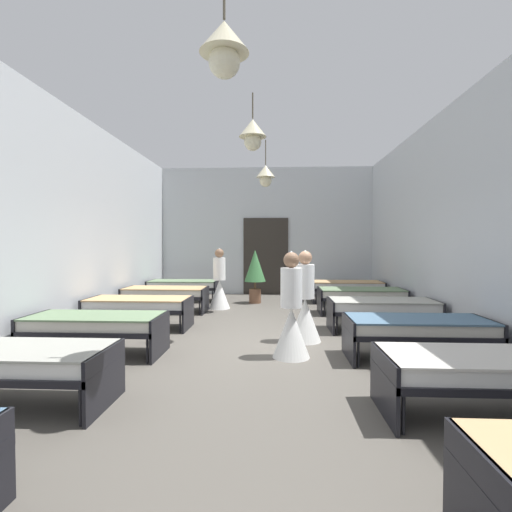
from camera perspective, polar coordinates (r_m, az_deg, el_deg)
The scene contains 16 objects.
ground_plane at distance 6.28m, azimuth 0.03°, elevation -13.24°, with size 7.19×12.22×0.10m, color #59544C.
room_shell at distance 7.46m, azimuth 0.58°, elevation 5.01°, with size 6.99×11.82×3.98m.
bed_left_row_1 at distance 4.48m, azimuth -32.92°, elevation -13.23°, with size 1.90×0.84×0.57m.
bed_right_row_1 at distance 4.15m, azimuth 31.60°, elevation -14.40°, with size 1.90×0.84×0.57m.
bed_left_row_2 at distance 5.91m, azimuth -23.05°, elevation -9.47°, with size 1.90×0.84×0.57m.
bed_right_row_2 at distance 5.66m, azimuth 23.21°, elevation -9.96°, with size 1.90×0.84×0.57m.
bed_left_row_3 at distance 7.45m, azimuth -17.24°, elevation -7.08°, with size 1.90×0.84×0.57m.
bed_right_row_3 at distance 7.26m, azimuth 18.52°, elevation -7.33°, with size 1.90×0.84×0.57m.
bed_left_row_4 at distance 9.06m, azimuth -13.49°, elevation -5.49°, with size 1.90×0.84×0.57m.
bed_right_row_4 at distance 8.90m, azimuth 15.58°, elevation -5.63°, with size 1.90×0.84×0.57m.
bed_left_row_5 at distance 10.69m, azimuth -10.89°, elevation -4.36°, with size 1.90×0.84×0.57m.
bed_right_row_5 at distance 10.55m, azimuth 13.56°, elevation -4.46°, with size 1.90×0.84×0.57m.
nurse_near_aisle at distance 5.35m, azimuth 5.34°, elevation -9.53°, with size 0.52×0.52×1.49m.
nurse_mid_aisle at distance 9.31m, azimuth -5.55°, elevation -4.69°, with size 0.52×0.52×1.49m.
nurse_far_aisle at distance 6.23m, azimuth 7.41°, elevation -7.91°, with size 0.52×0.52×1.49m.
potted_plant at distance 10.10m, azimuth -0.15°, elevation -2.04°, with size 0.57×0.57×1.43m.
Camera 1 is at (0.32, -6.06, 1.58)m, focal length 26.49 mm.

